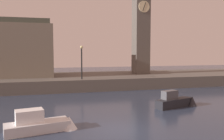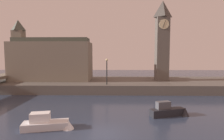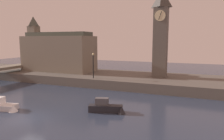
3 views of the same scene
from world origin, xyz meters
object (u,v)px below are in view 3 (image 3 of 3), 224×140
parliament_hall (58,52)px  boat_ferry_white (2,106)px  boat_barge_dark (108,107)px  streetlamp (93,63)px  clock_tower (161,32)px

parliament_hall → boat_ferry_white: 21.20m
boat_barge_dark → streetlamp: bearing=123.4°
streetlamp → boat_barge_dark: streetlamp is taller
parliament_hall → streetlamp: parliament_hall is taller
clock_tower → boat_ferry_white: size_ratio=3.13×
parliament_hall → boat_ferry_white: (6.60, -19.54, -4.89)m
clock_tower → parliament_hall: 21.03m
streetlamp → boat_ferry_white: bearing=-106.6°
parliament_hall → streetlamp: bearing=-26.6°
clock_tower → streetlamp: clock_tower is taller
streetlamp → boat_barge_dark: size_ratio=0.97×
boat_ferry_white → streetlamp: bearing=73.4°
boat_ferry_white → clock_tower: bearing=54.0°
clock_tower → parliament_hall: clock_tower is taller
parliament_hall → clock_tower: bearing=-0.3°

